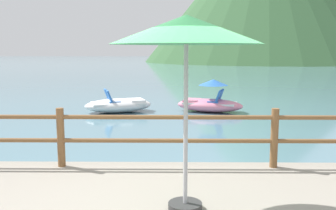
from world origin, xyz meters
The scene contains 5 objects.
ground_plane centered at (0.00, 40.00, 0.00)m, with size 200.00×200.00×0.00m, color slate.
dock_railing centered at (0.00, 1.55, 0.97)m, with size 23.92×0.12×0.95m.
beach_umbrella centered at (0.24, -0.09, 2.45)m, with size 1.70×1.70×2.24m.
pedal_boat_0 centered at (1.45, 9.48, 0.38)m, with size 2.66×1.79×1.20m.
pedal_boat_2 centered at (-1.91, 9.36, 0.27)m, with size 2.73×1.99×0.84m.
Camera 1 is at (0.09, -4.30, 2.25)m, focal length 40.30 mm.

